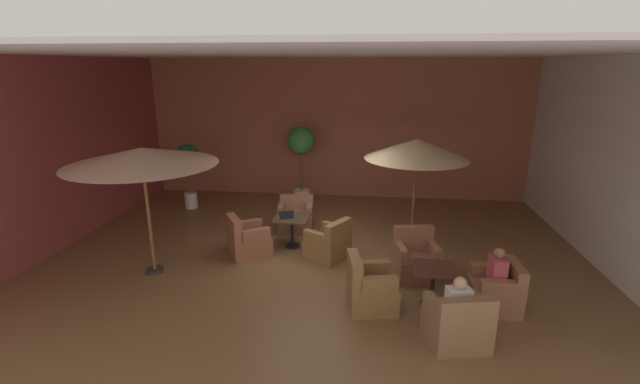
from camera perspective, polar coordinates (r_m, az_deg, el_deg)
The scene contains 22 objects.
ground_plane at distance 9.26m, azimuth -0.33°, elevation -8.25°, with size 11.23×8.90×0.02m, color brown.
wall_back_brick at distance 12.94m, azimuth 2.11°, elevation 8.21°, with size 11.23×0.08×4.03m, color #A35A41.
wall_left_accent at distance 10.82m, azimuth -31.19°, elevation 4.25°, with size 0.08×8.90×4.03m, color #933A3A.
wall_right_plain at distance 9.68m, azimuth 34.56°, elevation 2.55°, with size 0.08×8.90×4.03m, color silver.
ceiling_slab at distance 8.43m, azimuth -0.38°, elevation 17.83°, with size 11.23×8.90×0.06m, color silver.
cafe_table_front_left at distance 9.46m, azimuth -3.71°, elevation -4.05°, with size 0.76×0.76×0.68m.
armchair_front_left_north at distance 9.27m, azimuth -9.49°, elevation -6.25°, with size 1.05×1.02×0.86m.
armchair_front_left_east at distance 8.97m, azimuth 1.15°, elevation -6.84°, with size 1.01×1.01×0.86m.
armchair_front_left_south at distance 10.47m, azimuth -3.16°, elevation -3.39°, with size 0.86×0.77×0.82m.
cafe_table_front_right at distance 7.46m, azimuth 14.61°, elevation -10.71°, with size 0.72×0.72×0.68m.
armchair_front_right_north at distance 7.79m, azimuth 22.18°, elevation -11.95°, with size 0.75×0.77×0.81m.
armchair_front_right_east at distance 8.43m, azimuth 12.43°, elevation -8.68°, with size 0.86×0.85×0.91m.
armchair_front_right_south at distance 7.30m, azimuth 6.53°, elevation -12.48°, with size 0.88×0.86×0.91m.
armchair_front_right_west at distance 6.72m, azimuth 17.59°, elevation -16.16°, with size 0.94×0.91×0.85m.
patio_umbrella_tall_red at distance 9.79m, azimuth 12.58°, elevation 5.51°, with size 2.30×2.30×2.31m.
patio_umbrella_center_beige at distance 8.41m, azimuth -22.35°, elevation 4.30°, with size 2.69×2.69×2.43m.
potted_tree_left_corner at distance 12.09m, azimuth -2.49°, elevation 5.45°, with size 0.78×0.78×2.23m.
potted_tree_mid_left at distance 12.38m, azimuth -16.94°, elevation 3.57°, with size 0.66×0.66×1.78m.
patron_blue_shirt at distance 7.61m, azimuth 22.24°, elevation -9.33°, with size 0.23×0.38×0.64m.
patron_by_window at distance 6.57m, azimuth 17.73°, elevation -13.23°, with size 0.37×0.30×0.60m.
iced_drink_cup at distance 9.29m, azimuth -4.70°, elevation -3.24°, with size 0.08×0.08×0.11m, color white.
open_laptop at distance 9.31m, azimuth -4.46°, elevation -3.22°, with size 0.36×0.31×0.20m.
Camera 1 is at (1.05, -8.36, 3.85)m, focal length 24.39 mm.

